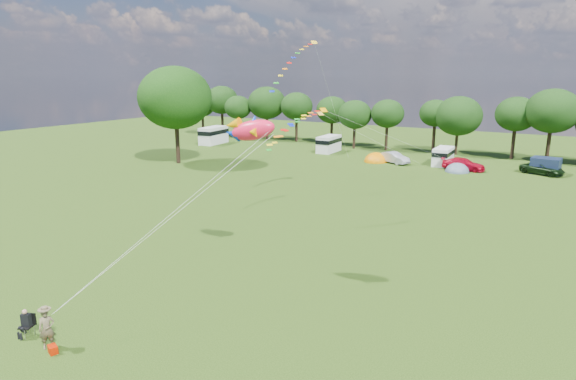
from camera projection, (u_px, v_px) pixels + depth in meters
The scene contains 19 objects.
ground_plane at pixel (220, 281), 29.17m from camera, with size 180.00×180.00×0.00m, color black.
tree_line at pixel (483, 115), 70.79m from camera, with size 102.98×10.98×10.27m.
big_tree at pixel (175, 98), 65.39m from camera, with size 10.00×10.00×13.28m.
car_b at pixel (394, 158), 67.22m from camera, with size 1.66×4.43×1.57m, color #9B9EA4.
car_c at pixel (463, 164), 62.36m from camera, with size 2.18×5.20×1.56m, color #B3081E.
car_d at pixel (542, 169), 59.73m from camera, with size 2.34×5.16×1.41m, color black.
campervan_a at pixel (214, 135), 85.76m from camera, with size 3.37×6.42×3.01m.
campervan_b at pixel (329, 143), 76.70m from camera, with size 2.49×5.39×2.59m.
campervan_c at pixel (443, 156), 65.81m from camera, with size 2.24×4.95×2.39m.
tent_orange at pixel (376, 162), 68.50m from camera, with size 3.35×3.66×2.62m.
tent_greyblue at pixel (457, 172), 61.46m from camera, with size 3.03×3.31×2.25m.
awning_navy at pixel (546, 166), 60.08m from camera, with size 3.23×2.63×2.02m, color #121C33.
kite_flyer at pixel (47, 329), 21.80m from camera, with size 0.69×0.46×1.90m, color brown.
camp_chair at pixel (27, 320), 22.85m from camera, with size 0.72×0.75×1.39m.
kite_bag at pixel (53, 349), 21.57m from camera, with size 0.50×0.34×0.36m, color #AD1900.
fish_kite at pixel (249, 130), 28.67m from camera, with size 3.48×1.70×1.82m.
streamer_kite_a at pixel (297, 58), 55.20m from camera, with size 3.39×5.66×5.79m.
streamer_kite_b at pixel (299, 125), 48.92m from camera, with size 4.22×4.77×3.83m.
streamer_kite_c at pixel (302, 120), 38.80m from camera, with size 3.06×4.92×2.78m.
Camera 1 is at (17.49, -21.04, 12.22)m, focal length 30.00 mm.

